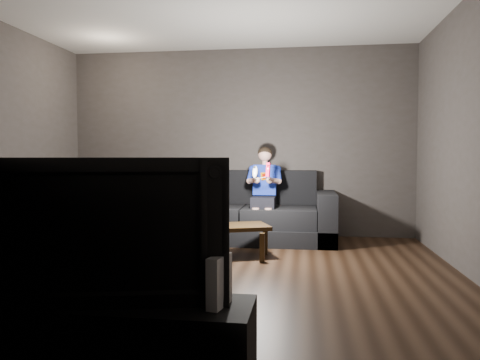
# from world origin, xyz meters

# --- Properties ---
(floor) EXTENTS (5.00, 5.00, 0.00)m
(floor) POSITION_xyz_m (0.00, 0.00, 0.00)
(floor) COLOR black
(floor) RESTS_ON ground
(back_wall) EXTENTS (5.00, 0.04, 2.70)m
(back_wall) POSITION_xyz_m (0.00, 2.50, 1.35)
(back_wall) COLOR #3C3733
(back_wall) RESTS_ON ground
(front_wall) EXTENTS (5.00, 0.04, 2.70)m
(front_wall) POSITION_xyz_m (0.00, -2.50, 1.35)
(front_wall) COLOR #3C3733
(front_wall) RESTS_ON ground
(sofa) EXTENTS (2.45, 1.06, 0.95)m
(sofa) POSITION_xyz_m (0.14, 2.04, 0.31)
(sofa) COLOR black
(sofa) RESTS_ON floor
(child) EXTENTS (0.46, 0.57, 1.14)m
(child) POSITION_xyz_m (0.42, 1.96, 0.77)
(child) COLOR black
(child) RESTS_ON sofa
(wii_remote_red) EXTENTS (0.06, 0.08, 0.18)m
(wii_remote_red) POSITION_xyz_m (0.51, 1.52, 0.98)
(wii_remote_red) COLOR #E81745
(wii_remote_red) RESTS_ON child
(nunchuk_white) EXTENTS (0.09, 0.11, 0.17)m
(nunchuk_white) POSITION_xyz_m (0.34, 1.53, 0.95)
(nunchuk_white) COLOR silver
(nunchuk_white) RESTS_ON child
(wii_remote_black) EXTENTS (0.08, 0.16, 0.03)m
(wii_remote_black) POSITION_xyz_m (-0.96, 1.94, 0.68)
(wii_remote_black) COLOR black
(wii_remote_black) RESTS_ON sofa
(coffee_table) EXTENTS (1.11, 0.82, 0.36)m
(coffee_table) POSITION_xyz_m (0.05, 0.94, 0.31)
(coffee_table) COLOR black
(coffee_table) RESTS_ON floor
(media_console) EXTENTS (1.38, 0.40, 0.49)m
(media_console) POSITION_xyz_m (0.05, -2.27, 0.25)
(media_console) COLOR black
(media_console) RESTS_ON floor
(tv) EXTENTS (1.15, 0.40, 0.66)m
(tv) POSITION_xyz_m (0.05, -2.27, 0.82)
(tv) COLOR black
(tv) RESTS_ON media_console
(wii_console) EXTENTS (0.09, 0.18, 0.23)m
(wii_console) POSITION_xyz_m (0.59, -2.27, 0.61)
(wii_console) COLOR silver
(wii_console) RESTS_ON media_console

